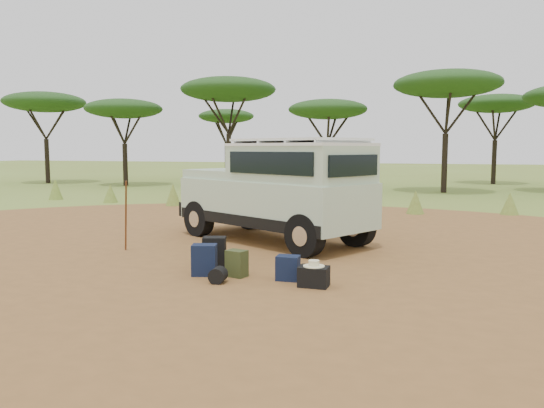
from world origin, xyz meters
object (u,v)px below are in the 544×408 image
(backpack_olive, at_px, (237,264))
(hard_case, at_px, (314,277))
(duffel_navy, at_px, (288,268))
(safari_vehicle, at_px, (278,193))
(walking_staff, at_px, (126,216))
(backpack_navy, at_px, (204,260))
(backpack_black, at_px, (214,252))

(backpack_olive, distance_m, hard_case, 1.43)
(duffel_navy, height_order, hard_case, duffel_navy)
(safari_vehicle, bearing_deg, walking_staff, -113.45)
(walking_staff, distance_m, backpack_navy, 2.91)
(safari_vehicle, height_order, hard_case, safari_vehicle)
(walking_staff, relative_size, hard_case, 3.36)
(safari_vehicle, xyz_separation_m, duffel_navy, (1.21, -3.48, -0.95))
(safari_vehicle, height_order, duffel_navy, safari_vehicle)
(backpack_black, relative_size, duffel_navy, 1.35)
(safari_vehicle, height_order, backpack_navy, safari_vehicle)
(backpack_olive, bearing_deg, backpack_navy, -156.92)
(safari_vehicle, distance_m, backpack_navy, 3.69)
(walking_staff, height_order, hard_case, walking_staff)
(duffel_navy, bearing_deg, backpack_olive, 179.28)
(backpack_black, height_order, backpack_navy, backpack_black)
(backpack_black, height_order, duffel_navy, backpack_black)
(backpack_black, xyz_separation_m, backpack_olive, (0.66, -0.58, -0.05))
(backpack_black, distance_m, duffel_navy, 1.67)
(backpack_black, xyz_separation_m, duffel_navy, (1.57, -0.56, -0.07))
(backpack_black, distance_m, backpack_olive, 0.88)
(walking_staff, distance_m, backpack_black, 2.56)
(backpack_black, bearing_deg, safari_vehicle, 66.69)
(walking_staff, xyz_separation_m, hard_case, (4.45, -1.63, -0.60))
(backpack_black, relative_size, backpack_navy, 1.04)
(backpack_olive, relative_size, hard_case, 0.99)
(backpack_olive, height_order, duffel_navy, backpack_olive)
(backpack_olive, relative_size, duffel_navy, 1.11)
(backpack_navy, bearing_deg, safari_vehicle, 69.73)
(backpack_black, height_order, backpack_olive, backpack_black)
(backpack_navy, height_order, hard_case, backpack_navy)
(hard_case, bearing_deg, walking_staff, 160.49)
(backpack_navy, relative_size, backpack_olive, 1.17)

